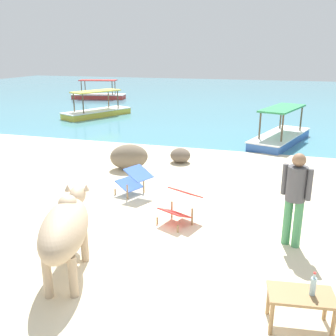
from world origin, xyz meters
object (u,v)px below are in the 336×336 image
at_px(cow, 66,228).
at_px(boat_blue, 280,136).
at_px(low_bench_table, 301,299).
at_px(person_standing, 296,193).
at_px(boat_red, 99,95).
at_px(deck_chair_near, 180,204).
at_px(deck_chair_far, 134,179).
at_px(bottle, 313,286).
at_px(boat_yellow, 97,111).

distance_m(cow, boat_blue, 10.10).
xyz_separation_m(low_bench_table, boat_blue, (-0.38, 9.85, -0.13)).
xyz_separation_m(person_standing, boat_blue, (-0.31, 7.79, -0.70)).
bearing_deg(boat_red, deck_chair_near, 110.78).
relative_size(deck_chair_near, deck_chair_far, 1.01).
relative_size(deck_chair_far, boat_blue, 0.24).
xyz_separation_m(deck_chair_near, person_standing, (2.04, -0.32, 0.56)).
xyz_separation_m(bottle, deck_chair_near, (-2.23, 2.37, -0.19)).
bearing_deg(cow, low_bench_table, -112.42).
bearing_deg(boat_blue, deck_chair_far, -8.27).
height_order(low_bench_table, deck_chair_far, deck_chair_far).
bearing_deg(cow, boat_red, 6.28).
bearing_deg(cow, boat_blue, -35.66).
bearing_deg(low_bench_table, boat_blue, 84.41).
relative_size(bottle, boat_yellow, 0.08).
distance_m(deck_chair_far, boat_yellow, 11.46).
height_order(deck_chair_far, boat_yellow, boat_yellow).
relative_size(cow, person_standing, 1.29).
xyz_separation_m(bottle, boat_blue, (-0.50, 9.83, -0.33)).
xyz_separation_m(bottle, boat_red, (-12.84, 19.91, -0.33)).
bearing_deg(deck_chair_near, low_bench_table, 67.39).
relative_size(deck_chair_far, boat_red, 0.24).
bearing_deg(boat_blue, bottle, 20.47).
xyz_separation_m(low_bench_table, deck_chair_near, (-2.11, 2.39, 0.00)).
bearing_deg(boat_blue, boat_yellow, -92.94).
xyz_separation_m(cow, boat_blue, (2.82, 9.68, -0.52)).
distance_m(deck_chair_far, boat_blue, 7.12).
bearing_deg(deck_chair_far, boat_blue, -91.88).
bearing_deg(person_standing, boat_red, 60.59).
height_order(boat_blue, boat_yellow, same).
height_order(cow, boat_blue, boat_blue).
relative_size(cow, boat_yellow, 0.55).
bearing_deg(deck_chair_far, bottle, 160.39).
bearing_deg(deck_chair_far, boat_red, -36.81).
height_order(bottle, boat_blue, boat_blue).
distance_m(cow, bottle, 3.33).
bearing_deg(boat_yellow, low_bench_table, -118.79).
bearing_deg(deck_chair_far, low_bench_table, 159.29).
bearing_deg(bottle, boat_blue, 92.91).
distance_m(low_bench_table, boat_blue, 9.86).
bearing_deg(deck_chair_far, cow, 118.84).
bearing_deg(boat_red, low_bench_table, 112.18).
xyz_separation_m(cow, boat_yellow, (-6.23, 13.07, -0.52)).
xyz_separation_m(boat_blue, boat_yellow, (-9.05, 3.38, 0.00)).
xyz_separation_m(cow, deck_chair_far, (-0.28, 3.28, -0.39)).
distance_m(bottle, person_standing, 2.09).
distance_m(boat_blue, boat_yellow, 9.66).
height_order(cow, deck_chair_near, cow).
xyz_separation_m(deck_chair_near, boat_red, (-10.61, 17.55, -0.13)).
xyz_separation_m(low_bench_table, person_standing, (-0.07, 2.07, 0.57)).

